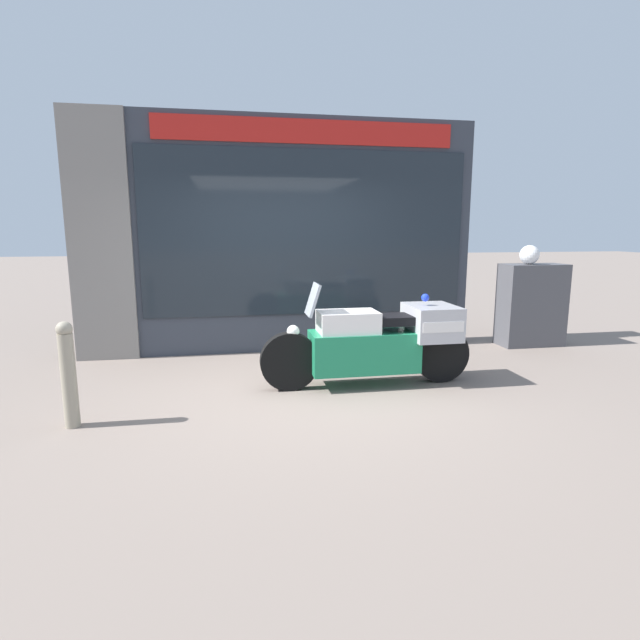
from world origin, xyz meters
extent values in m
plane|color=gray|center=(0.00, 0.00, 0.00)|extent=(60.00, 60.00, 0.00)
cube|color=#333842|center=(0.00, 2.00, 1.64)|extent=(5.61, 0.40, 3.29)
cube|color=gray|center=(-2.40, 2.03, 1.64)|extent=(0.81, 0.55, 3.29)
cube|color=#1E262D|center=(0.37, 1.79, 1.69)|extent=(4.57, 0.02, 2.29)
cube|color=red|center=(0.37, 1.78, 3.06)|extent=(4.11, 0.03, 0.32)
cube|color=slate|center=(0.33, 2.01, 0.28)|extent=(4.35, 0.30, 0.55)
cube|color=silver|center=(0.33, 2.15, 1.28)|extent=(4.35, 0.02, 1.51)
cube|color=beige|center=(0.33, 2.01, 2.03)|extent=(4.35, 0.30, 0.03)
cube|color=#195623|center=(-1.20, 2.01, 2.07)|extent=(0.18, 0.04, 0.05)
cube|color=#C68E19|center=(-0.18, 2.01, 2.07)|extent=(0.18, 0.04, 0.05)
cube|color=black|center=(0.84, 2.01, 2.07)|extent=(0.18, 0.04, 0.05)
cube|color=maroon|center=(1.86, 2.01, 2.07)|extent=(0.18, 0.04, 0.05)
cube|color=#2D8E42|center=(-1.18, 1.94, 0.69)|extent=(0.19, 0.01, 0.27)
cube|color=#2866B7|center=(-0.18, 1.94, 0.69)|extent=(0.19, 0.03, 0.27)
cube|color=yellow|center=(0.83, 1.94, 0.69)|extent=(0.19, 0.02, 0.27)
cube|color=white|center=(1.84, 1.94, 0.69)|extent=(0.19, 0.01, 0.27)
cylinder|color=black|center=(-0.13, 0.04, 0.32)|extent=(0.65, 0.14, 0.65)
cylinder|color=black|center=(1.64, 0.04, 0.32)|extent=(0.65, 0.14, 0.65)
cube|color=#1E8456|center=(0.72, 0.04, 0.40)|extent=(1.20, 0.50, 0.45)
cube|color=white|center=(0.53, 0.04, 0.73)|extent=(0.66, 0.45, 0.27)
cube|color=black|center=(0.99, 0.04, 0.75)|extent=(0.70, 0.37, 0.10)
cube|color=#B7B7BC|center=(1.51, 0.04, 0.71)|extent=(0.53, 0.66, 0.38)
cube|color=white|center=(1.51, 0.04, 0.71)|extent=(0.47, 0.67, 0.11)
cube|color=#B2BCC6|center=(0.14, 0.04, 1.00)|extent=(0.14, 0.35, 0.35)
sphere|color=white|center=(-0.08, 0.04, 0.66)|extent=(0.14, 0.14, 0.14)
sphere|color=blue|center=(1.42, 0.04, 0.99)|extent=(0.09, 0.09, 0.09)
cube|color=#4C4C51|center=(3.76, 1.54, 0.62)|extent=(0.95, 0.45, 1.24)
sphere|color=white|center=(3.65, 1.52, 1.38)|extent=(0.28, 0.28, 0.28)
cylinder|color=gray|center=(-2.18, -0.65, 0.43)|extent=(0.13, 0.13, 0.86)
sphere|color=gray|center=(-2.18, -0.65, 0.90)|extent=(0.14, 0.14, 0.14)
camera|label=1|loc=(-0.75, -5.23, 1.75)|focal=28.00mm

